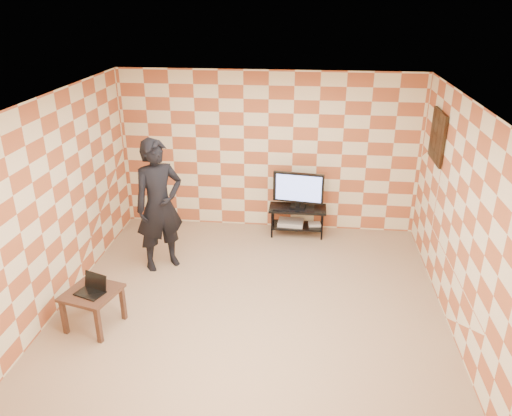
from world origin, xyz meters
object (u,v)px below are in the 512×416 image
object	(u,v)px
tv_stand	(297,215)
person	(159,205)
tv	(298,189)
side_table	(92,298)

from	to	relation	value
tv_stand	person	distance (m)	2.43
tv_stand	tv	world-z (taller)	tv
tv_stand	side_table	xyz separation A→B (m)	(-2.40, -2.82, 0.05)
person	side_table	bearing A→B (deg)	-142.73
tv_stand	person	world-z (taller)	person
tv_stand	side_table	size ratio (longest dim) A/B	1.32
tv_stand	side_table	distance (m)	3.71
tv	person	size ratio (longest dim) A/B	0.43
side_table	person	world-z (taller)	person
tv	person	bearing A→B (deg)	-147.39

